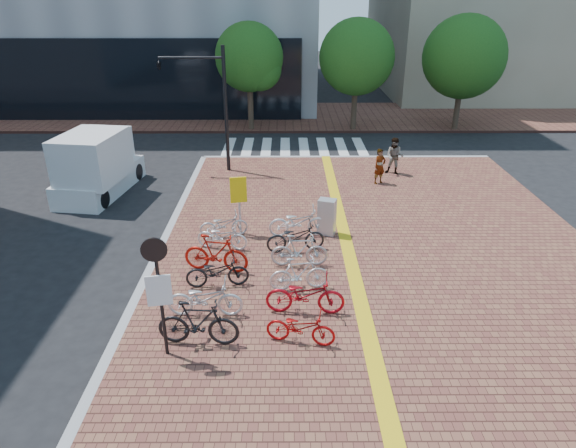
{
  "coord_description": "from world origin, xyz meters",
  "views": [
    {
      "loc": [
        0.03,
        -12.31,
        7.69
      ],
      "look_at": [
        0.09,
        1.56,
        1.3
      ],
      "focal_mm": 32.0,
      "sensor_mm": 36.0,
      "label": 1
    }
  ],
  "objects_px": {
    "bike_3": "(216,253)",
    "bike_9": "(299,250)",
    "bike_6": "(301,327)",
    "yellow_sign": "(239,195)",
    "bike_11": "(298,222)",
    "bike_8": "(299,274)",
    "pedestrian_b": "(395,156)",
    "utility_box": "(327,217)",
    "bike_5": "(224,224)",
    "notice_sign": "(158,284)",
    "bike_10": "(295,237)",
    "bike_7": "(305,295)",
    "bike_2": "(217,271)",
    "traffic_light_pole": "(195,86)",
    "bike_1": "(205,298)",
    "pedestrian_a": "(380,166)",
    "bike_0": "(198,323)",
    "bike_4": "(222,236)",
    "box_truck": "(97,164)"
  },
  "relations": [
    {
      "from": "bike_3",
      "to": "bike_10",
      "type": "relative_size",
      "value": 1.04
    },
    {
      "from": "bike_4",
      "to": "traffic_light_pole",
      "type": "distance_m",
      "value": 8.64
    },
    {
      "from": "bike_5",
      "to": "bike_6",
      "type": "height_order",
      "value": "bike_6"
    },
    {
      "from": "bike_5",
      "to": "bike_9",
      "type": "xyz_separation_m",
      "value": [
        2.46,
        -2.04,
        0.09
      ]
    },
    {
      "from": "bike_3",
      "to": "traffic_light_pole",
      "type": "distance_m",
      "value": 9.89
    },
    {
      "from": "bike_1",
      "to": "bike_9",
      "type": "xyz_separation_m",
      "value": [
        2.42,
        2.54,
        0.01
      ]
    },
    {
      "from": "bike_1",
      "to": "bike_2",
      "type": "relative_size",
      "value": 1.09
    },
    {
      "from": "yellow_sign",
      "to": "bike_11",
      "type": "bearing_deg",
      "value": -5.89
    },
    {
      "from": "bike_6",
      "to": "bike_9",
      "type": "bearing_deg",
      "value": 11.05
    },
    {
      "from": "bike_8",
      "to": "notice_sign",
      "type": "distance_m",
      "value": 4.33
    },
    {
      "from": "bike_11",
      "to": "notice_sign",
      "type": "distance_m",
      "value": 6.98
    },
    {
      "from": "bike_8",
      "to": "bike_11",
      "type": "distance_m",
      "value": 3.36
    },
    {
      "from": "bike_2",
      "to": "pedestrian_b",
      "type": "bearing_deg",
      "value": -42.58
    },
    {
      "from": "bike_11",
      "to": "box_truck",
      "type": "height_order",
      "value": "box_truck"
    },
    {
      "from": "bike_7",
      "to": "pedestrian_b",
      "type": "xyz_separation_m",
      "value": [
        4.32,
        10.73,
        0.29
      ]
    },
    {
      "from": "traffic_light_pole",
      "to": "bike_0",
      "type": "bearing_deg",
      "value": -81.71
    },
    {
      "from": "notice_sign",
      "to": "box_truck",
      "type": "relative_size",
      "value": 0.61
    },
    {
      "from": "bike_8",
      "to": "utility_box",
      "type": "height_order",
      "value": "utility_box"
    },
    {
      "from": "bike_10",
      "to": "bike_7",
      "type": "bearing_deg",
      "value": 172.6
    },
    {
      "from": "bike_1",
      "to": "box_truck",
      "type": "relative_size",
      "value": 0.39
    },
    {
      "from": "bike_6",
      "to": "bike_9",
      "type": "height_order",
      "value": "bike_9"
    },
    {
      "from": "bike_3",
      "to": "utility_box",
      "type": "relative_size",
      "value": 1.55
    },
    {
      "from": "bike_1",
      "to": "bike_7",
      "type": "bearing_deg",
      "value": -86.99
    },
    {
      "from": "traffic_light_pole",
      "to": "pedestrian_b",
      "type": "bearing_deg",
      "value": -3.95
    },
    {
      "from": "bike_10",
      "to": "yellow_sign",
      "type": "bearing_deg",
      "value": 44.73
    },
    {
      "from": "bike_4",
      "to": "yellow_sign",
      "type": "xyz_separation_m",
      "value": [
        0.48,
        1.1,
        0.96
      ]
    },
    {
      "from": "bike_2",
      "to": "bike_9",
      "type": "xyz_separation_m",
      "value": [
        2.28,
        1.13,
        0.05
      ]
    },
    {
      "from": "bike_4",
      "to": "bike_10",
      "type": "height_order",
      "value": "bike_10"
    },
    {
      "from": "bike_9",
      "to": "notice_sign",
      "type": "xyz_separation_m",
      "value": [
        -3.09,
        -4.07,
        1.35
      ]
    },
    {
      "from": "bike_2",
      "to": "traffic_light_pole",
      "type": "height_order",
      "value": "traffic_light_pole"
    },
    {
      "from": "bike_7",
      "to": "yellow_sign",
      "type": "relative_size",
      "value": 0.99
    },
    {
      "from": "bike_11",
      "to": "pedestrian_a",
      "type": "xyz_separation_m",
      "value": [
        3.54,
        5.08,
        0.24
      ]
    },
    {
      "from": "bike_2",
      "to": "bike_5",
      "type": "relative_size",
      "value": 1.09
    },
    {
      "from": "bike_8",
      "to": "bike_10",
      "type": "height_order",
      "value": "bike_8"
    },
    {
      "from": "bike_3",
      "to": "utility_box",
      "type": "bearing_deg",
      "value": -43.12
    },
    {
      "from": "bike_8",
      "to": "bike_10",
      "type": "relative_size",
      "value": 0.9
    },
    {
      "from": "bike_4",
      "to": "bike_11",
      "type": "relative_size",
      "value": 0.84
    },
    {
      "from": "bike_1",
      "to": "bike_5",
      "type": "relative_size",
      "value": 1.19
    },
    {
      "from": "bike_5",
      "to": "bike_8",
      "type": "distance_m",
      "value": 4.16
    },
    {
      "from": "bike_1",
      "to": "bike_11",
      "type": "relative_size",
      "value": 0.98
    },
    {
      "from": "bike_2",
      "to": "bike_10",
      "type": "bearing_deg",
      "value": -53.62
    },
    {
      "from": "bike_8",
      "to": "pedestrian_b",
      "type": "relative_size",
      "value": 1.01
    },
    {
      "from": "bike_0",
      "to": "bike_11",
      "type": "relative_size",
      "value": 0.98
    },
    {
      "from": "bike_3",
      "to": "utility_box",
      "type": "xyz_separation_m",
      "value": [
        3.39,
        2.49,
        0.04
      ]
    },
    {
      "from": "bike_2",
      "to": "notice_sign",
      "type": "xyz_separation_m",
      "value": [
        -0.81,
        -2.94,
        1.41
      ]
    },
    {
      "from": "yellow_sign",
      "to": "traffic_light_pole",
      "type": "height_order",
      "value": "traffic_light_pole"
    },
    {
      "from": "bike_7",
      "to": "traffic_light_pole",
      "type": "height_order",
      "value": "traffic_light_pole"
    },
    {
      "from": "bike_5",
      "to": "bike_9",
      "type": "distance_m",
      "value": 3.2
    },
    {
      "from": "bike_3",
      "to": "bike_9",
      "type": "relative_size",
      "value": 1.13
    },
    {
      "from": "bike_8",
      "to": "bike_4",
      "type": "bearing_deg",
      "value": 35.57
    }
  ]
}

